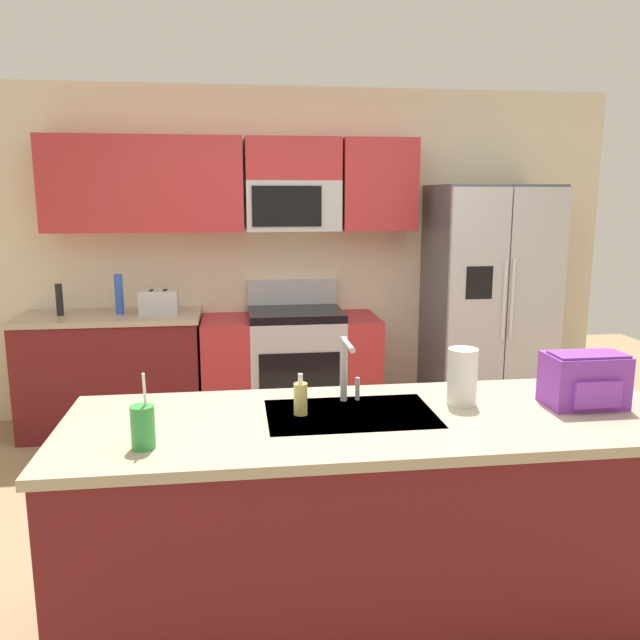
# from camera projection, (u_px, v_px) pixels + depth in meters

# --- Properties ---
(ground_plane) EXTENTS (9.00, 9.00, 0.00)m
(ground_plane) POSITION_uv_depth(u_px,v_px,m) (330.00, 537.00, 3.39)
(ground_plane) COLOR #997A56
(ground_plane) RESTS_ON ground
(kitchen_wall_unit) EXTENTS (5.20, 0.43, 2.60)m
(kitchen_wall_unit) POSITION_uv_depth(u_px,v_px,m) (274.00, 233.00, 5.12)
(kitchen_wall_unit) COLOR beige
(kitchen_wall_unit) RESTS_ON ground
(back_counter) EXTENTS (1.33, 0.63, 0.90)m
(back_counter) POSITION_uv_depth(u_px,v_px,m) (113.00, 372.00, 4.87)
(back_counter) COLOR maroon
(back_counter) RESTS_ON ground
(range_oven) EXTENTS (1.36, 0.61, 1.10)m
(range_oven) POSITION_uv_depth(u_px,v_px,m) (291.00, 367.00, 5.05)
(range_oven) COLOR #B7BABF
(range_oven) RESTS_ON ground
(refrigerator) EXTENTS (0.90, 0.76, 1.85)m
(refrigerator) POSITION_uv_depth(u_px,v_px,m) (488.00, 304.00, 5.09)
(refrigerator) COLOR #4C4F54
(refrigerator) RESTS_ON ground
(island_counter) EXTENTS (2.49, 0.86, 0.90)m
(island_counter) POSITION_uv_depth(u_px,v_px,m) (375.00, 519.00, 2.66)
(island_counter) COLOR maroon
(island_counter) RESTS_ON ground
(toaster) EXTENTS (0.28, 0.16, 0.18)m
(toaster) POSITION_uv_depth(u_px,v_px,m) (159.00, 302.00, 4.77)
(toaster) COLOR #B7BABF
(toaster) RESTS_ON back_counter
(pepper_mill) EXTENTS (0.05, 0.05, 0.23)m
(pepper_mill) POSITION_uv_depth(u_px,v_px,m) (59.00, 300.00, 4.72)
(pepper_mill) COLOR black
(pepper_mill) RESTS_ON back_counter
(bottle_blue) EXTENTS (0.06, 0.06, 0.30)m
(bottle_blue) POSITION_uv_depth(u_px,v_px,m) (119.00, 294.00, 4.78)
(bottle_blue) COLOR blue
(bottle_blue) RESTS_ON back_counter
(sink_faucet) EXTENTS (0.08, 0.21, 0.28)m
(sink_faucet) POSITION_uv_depth(u_px,v_px,m) (346.00, 364.00, 2.72)
(sink_faucet) COLOR #B7BABF
(sink_faucet) RESTS_ON island_counter
(drink_cup_green) EXTENTS (0.08, 0.08, 0.27)m
(drink_cup_green) POSITION_uv_depth(u_px,v_px,m) (143.00, 427.00, 2.24)
(drink_cup_green) COLOR green
(drink_cup_green) RESTS_ON island_counter
(soap_dispenser) EXTENTS (0.06, 0.06, 0.17)m
(soap_dispenser) POSITION_uv_depth(u_px,v_px,m) (301.00, 398.00, 2.59)
(soap_dispenser) COLOR #D8CC66
(soap_dispenser) RESTS_ON island_counter
(paper_towel_roll) EXTENTS (0.12, 0.12, 0.24)m
(paper_towel_roll) POSITION_uv_depth(u_px,v_px,m) (462.00, 376.00, 2.71)
(paper_towel_roll) COLOR white
(paper_towel_roll) RESTS_ON island_counter
(backpack) EXTENTS (0.32, 0.22, 0.23)m
(backpack) POSITION_uv_depth(u_px,v_px,m) (585.00, 379.00, 2.68)
(backpack) COLOR purple
(backpack) RESTS_ON island_counter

